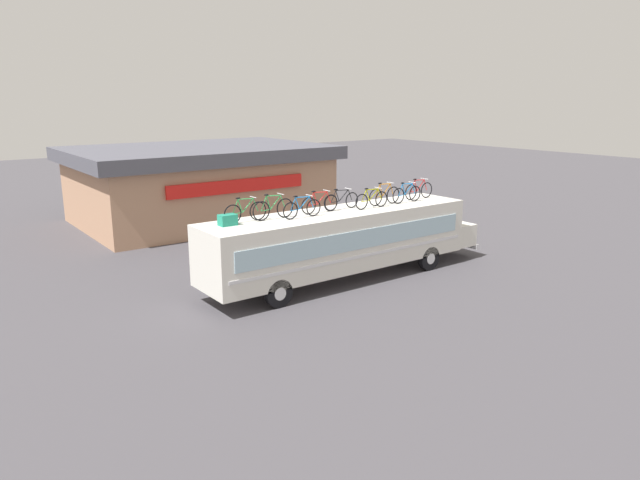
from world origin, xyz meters
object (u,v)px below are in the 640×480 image
at_px(luggage_bag_1, 228,220).
at_px(rooftop_bicycle_3, 302,208).
at_px(rooftop_bicycle_4, 320,203).
at_px(rooftop_bicycle_7, 384,195).
at_px(rooftop_bicycle_6, 372,200).
at_px(rooftop_bicycle_1, 245,212).
at_px(rooftop_bicycle_9, 419,190).
at_px(bus, 345,239).
at_px(rooftop_bicycle_8, 407,194).
at_px(rooftop_bicycle_2, 273,209).
at_px(rooftop_bicycle_5, 341,200).

relative_size(luggage_bag_1, rooftop_bicycle_3, 0.36).
height_order(rooftop_bicycle_4, rooftop_bicycle_7, rooftop_bicycle_7).
bearing_deg(rooftop_bicycle_6, luggage_bag_1, 174.62).
distance_m(rooftop_bicycle_1, rooftop_bicycle_9, 8.62).
relative_size(luggage_bag_1, rooftop_bicycle_6, 0.36).
distance_m(bus, rooftop_bicycle_9, 4.59).
relative_size(bus, rooftop_bicycle_7, 7.70).
relative_size(rooftop_bicycle_6, rooftop_bicycle_8, 1.03).
bearing_deg(rooftop_bicycle_8, rooftop_bicycle_1, 175.38).
distance_m(rooftop_bicycle_2, rooftop_bicycle_7, 5.34).
bearing_deg(rooftop_bicycle_4, rooftop_bicycle_7, -3.68).
height_order(luggage_bag_1, rooftop_bicycle_9, rooftop_bicycle_9).
distance_m(bus, rooftop_bicycle_2, 3.60).
bearing_deg(rooftop_bicycle_7, rooftop_bicycle_9, 4.04).
relative_size(luggage_bag_1, rooftop_bicycle_4, 0.35).
bearing_deg(rooftop_bicycle_5, rooftop_bicycle_6, -26.50).
distance_m(rooftop_bicycle_1, rooftop_bicycle_5, 4.32).
bearing_deg(bus, rooftop_bicycle_1, 174.40).
distance_m(luggage_bag_1, rooftop_bicycle_4, 3.98).
distance_m(rooftop_bicycle_1, rooftop_bicycle_4, 3.19).
xyz_separation_m(bus, luggage_bag_1, (-5.09, 0.30, 1.37)).
relative_size(bus, rooftop_bicycle_2, 7.50).
bearing_deg(rooftop_bicycle_2, bus, -4.35).
bearing_deg(rooftop_bicycle_4, rooftop_bicycle_2, 178.99).
bearing_deg(rooftop_bicycle_3, rooftop_bicycle_2, 156.45).
distance_m(rooftop_bicycle_3, rooftop_bicycle_4, 1.18).
relative_size(bus, rooftop_bicycle_1, 7.57).
xyz_separation_m(luggage_bag_1, rooftop_bicycle_2, (1.86, -0.05, 0.20)).
bearing_deg(rooftop_bicycle_1, rooftop_bicycle_2, -9.35).
bearing_deg(rooftop_bicycle_8, rooftop_bicycle_2, 176.17).
bearing_deg(rooftop_bicycle_3, rooftop_bicycle_6, -1.69).
bearing_deg(luggage_bag_1, rooftop_bicycle_8, -3.34).
bearing_deg(rooftop_bicycle_5, rooftop_bicycle_4, -176.95).
distance_m(rooftop_bicycle_6, rooftop_bicycle_9, 3.21).
height_order(rooftop_bicycle_3, rooftop_bicycle_9, rooftop_bicycle_9).
bearing_deg(rooftop_bicycle_2, rooftop_bicycle_8, -3.83).
relative_size(rooftop_bicycle_1, rooftop_bicycle_9, 1.03).
bearing_deg(rooftop_bicycle_8, rooftop_bicycle_5, 171.92).
height_order(rooftop_bicycle_8, rooftop_bicycle_9, rooftop_bicycle_9).
distance_m(bus, rooftop_bicycle_6, 1.93).
bearing_deg(rooftop_bicycle_1, rooftop_bicycle_9, -1.76).
xyz_separation_m(rooftop_bicycle_3, rooftop_bicycle_7, (4.34, 0.19, 0.03)).
relative_size(rooftop_bicycle_5, rooftop_bicycle_7, 1.00).
bearing_deg(rooftop_bicycle_7, rooftop_bicycle_3, -177.51).
bearing_deg(rooftop_bicycle_1, rooftop_bicycle_4, -3.84).
distance_m(rooftop_bicycle_8, rooftop_bicycle_9, 1.14).
bearing_deg(luggage_bag_1, rooftop_bicycle_9, -0.86).
distance_m(luggage_bag_1, rooftop_bicycle_8, 8.33).
distance_m(bus, rooftop_bicycle_1, 4.59).
relative_size(rooftop_bicycle_8, rooftop_bicycle_9, 0.98).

